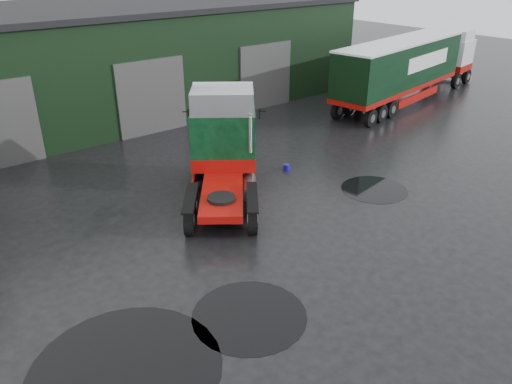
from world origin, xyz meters
TOP-DOWN VIEW (x-y plane):
  - ground at (0.00, 0.00)m, footprint 100.00×100.00m
  - warehouse at (2.00, 20.00)m, footprint 32.40×12.40m
  - hero_tractor at (-0.08, 4.50)m, footprint 6.47×7.21m
  - lorry_right at (17.00, 9.00)m, footprint 16.02×5.17m
  - wash_bucket at (4.15, 5.42)m, footprint 0.35×0.35m
  - tree_back_b at (10.00, 30.00)m, footprint 4.40×4.40m
  - puddle_0 at (-3.52, -1.54)m, footprint 3.21×3.21m
  - puddle_1 at (5.64, 1.53)m, footprint 2.80×2.80m
  - puddle_2 at (-7.07, -1.21)m, footprint 4.69×4.69m

SIDE VIEW (x-z plane):
  - ground at x=0.00m, z-range 0.00..0.00m
  - puddle_0 at x=-3.52m, z-range 0.00..0.01m
  - puddle_1 at x=5.64m, z-range 0.00..0.01m
  - puddle_2 at x=-7.07m, z-range 0.00..0.01m
  - wash_bucket at x=4.15m, z-range 0.00..0.27m
  - lorry_right at x=17.00m, z-range 0.00..4.15m
  - hero_tractor at x=-0.08m, z-range 0.00..4.26m
  - warehouse at x=2.00m, z-range 0.01..6.31m
  - tree_back_b at x=10.00m, z-range 0.00..7.50m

